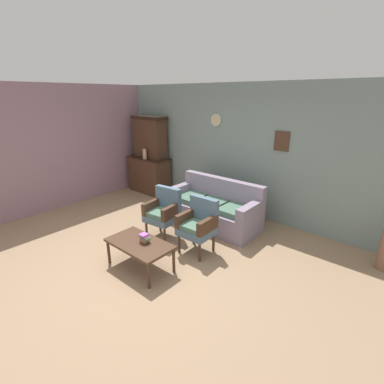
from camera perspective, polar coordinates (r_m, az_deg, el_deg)
ground_plane at (r=4.60m, az=-9.13°, el=-13.48°), size 7.68×7.68×0.00m
wall_back_with_decor at (r=6.00m, az=9.73°, el=8.25°), size 6.40×0.09×2.70m
wall_left_side at (r=6.80m, az=-27.94°, el=7.56°), size 0.06×5.20×2.70m
side_cabinet at (r=7.50m, az=-8.66°, el=3.53°), size 1.16×0.55×0.93m
cabinet_upper_hutch at (r=7.35m, az=-8.57°, el=11.07°), size 0.99×0.38×1.03m
vase_on_cabinet at (r=7.18m, az=-9.60°, el=7.64°), size 0.10×0.10×0.26m
floral_couch at (r=5.56m, az=4.45°, el=-3.46°), size 1.84×0.80×0.90m
armchair_near_cabinet at (r=5.05m, az=-5.84°, el=-3.80°), size 0.57×0.55×0.90m
armchair_row_middle at (r=4.55m, az=1.29°, el=-6.38°), size 0.54×0.51×0.90m
coffee_table at (r=4.26m, az=-10.61°, el=-10.57°), size 1.00×0.56×0.42m
book_stack_on_table at (r=4.20m, az=-9.64°, el=-9.19°), size 0.16×0.11×0.13m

